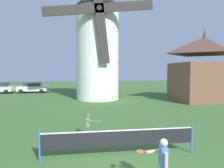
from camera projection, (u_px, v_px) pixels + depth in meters
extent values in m
cylinder|color=white|center=(98.00, 55.00, 21.09)|extent=(4.67, 4.67, 9.98)
cylinder|color=black|center=(99.00, 9.00, 18.27)|extent=(0.50, 0.60, 0.50)
cube|color=#332D28|center=(99.00, 8.00, 18.12)|extent=(10.73, 0.12, 2.05)
cube|color=#332D28|center=(99.00, 8.00, 18.12)|extent=(2.05, 0.12, 10.73)
cylinder|color=blue|center=(39.00, 146.00, 6.31)|extent=(0.06, 0.06, 1.10)
cylinder|color=blue|center=(192.00, 138.00, 7.07)|extent=(0.06, 0.06, 1.10)
cube|color=black|center=(120.00, 139.00, 6.68)|extent=(5.42, 0.01, 0.55)
cube|color=white|center=(120.00, 131.00, 6.66)|extent=(5.42, 0.02, 0.04)
cube|color=#4C7AD1|center=(164.00, 157.00, 4.76)|extent=(0.20, 0.32, 0.55)
sphere|color=#DBB28E|center=(164.00, 143.00, 4.74)|extent=(0.20, 0.20, 0.20)
cylinder|color=#DBB28E|center=(166.00, 161.00, 4.57)|extent=(0.09, 0.09, 0.41)
cylinder|color=#DBB28E|center=(155.00, 151.00, 4.92)|extent=(0.43, 0.14, 0.16)
cylinder|color=#D84C33|center=(148.00, 151.00, 4.92)|extent=(0.22, 0.05, 0.04)
ellipsoid|color=#D84C33|center=(140.00, 151.00, 4.92)|extent=(0.21, 0.26, 0.03)
cylinder|color=slate|center=(88.00, 131.00, 8.86)|extent=(0.10, 0.10, 0.50)
cylinder|color=slate|center=(88.00, 132.00, 8.72)|extent=(0.10, 0.10, 0.50)
cube|color=#4CB266|center=(88.00, 122.00, 8.76)|extent=(0.16, 0.26, 0.45)
sphere|color=#89664C|center=(88.00, 115.00, 8.74)|extent=(0.17, 0.17, 0.17)
cylinder|color=#89664C|center=(88.00, 121.00, 8.92)|extent=(0.07, 0.07, 0.34)
cylinder|color=#89664C|center=(91.00, 121.00, 8.61)|extent=(0.35, 0.11, 0.13)
cylinder|color=#338CCC|center=(94.00, 121.00, 8.62)|extent=(0.22, 0.05, 0.04)
ellipsoid|color=#338CCC|center=(99.00, 121.00, 8.62)|extent=(0.21, 0.26, 0.03)
cylinder|color=black|center=(12.00, 91.00, 27.97)|extent=(0.61, 0.22, 0.60)
cylinder|color=black|center=(6.00, 92.00, 26.28)|extent=(0.61, 0.22, 0.60)
cube|color=silver|center=(33.00, 88.00, 27.70)|extent=(4.12, 1.71, 0.70)
cube|color=#2D333D|center=(33.00, 84.00, 27.66)|extent=(2.31, 1.50, 0.56)
cylinder|color=black|center=(44.00, 90.00, 28.76)|extent=(0.60, 0.18, 0.60)
cylinder|color=black|center=(41.00, 91.00, 27.07)|extent=(0.60, 0.18, 0.60)
cylinder|color=black|center=(25.00, 90.00, 28.38)|extent=(0.60, 0.18, 0.60)
cylinder|color=black|center=(21.00, 92.00, 26.69)|extent=(0.60, 0.18, 0.60)
cube|color=brown|center=(203.00, 82.00, 19.91)|extent=(6.22, 4.71, 4.00)
pyramid|color=brown|center=(204.00, 46.00, 19.68)|extent=(6.53, 4.94, 1.80)
cone|color=brown|center=(205.00, 37.00, 19.62)|extent=(0.70, 0.70, 1.80)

